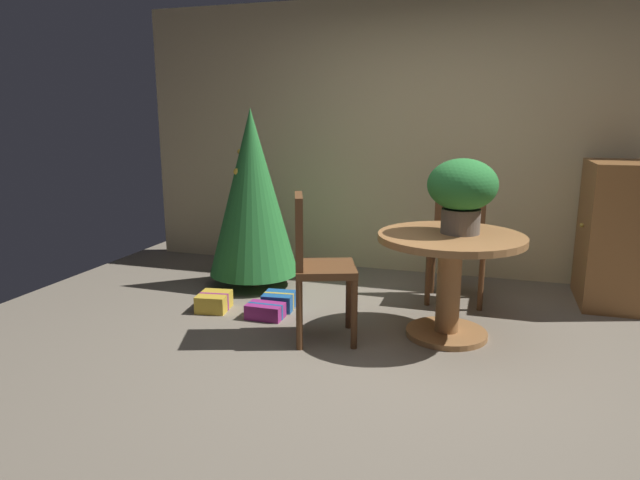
{
  "coord_description": "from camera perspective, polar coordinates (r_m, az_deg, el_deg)",
  "views": [
    {
      "loc": [
        0.51,
        -3.21,
        1.51
      ],
      "look_at": [
        -0.6,
        0.35,
        0.68
      ],
      "focal_mm": 31.13,
      "sensor_mm": 36.0,
      "label": 1
    }
  ],
  "objects": [
    {
      "name": "wooden_chair_left",
      "position": [
        3.74,
        -0.61,
        -1.99
      ],
      "size": [
        0.52,
        0.53,
        1.01
      ],
      "color": "brown",
      "rests_on": "ground_plane"
    },
    {
      "name": "holiday_tree",
      "position": [
        4.95,
        -6.98,
        4.84
      ],
      "size": [
        0.8,
        0.8,
        1.58
      ],
      "color": "brown",
      "rests_on": "ground_plane"
    },
    {
      "name": "gift_box_purple",
      "position": [
        4.29,
        -5.65,
        -7.28
      ],
      "size": [
        0.28,
        0.18,
        0.11
      ],
      "color": "#9E287A",
      "rests_on": "ground_plane"
    },
    {
      "name": "ground_plane",
      "position": [
        3.58,
        7.65,
        -12.47
      ],
      "size": [
        6.6,
        6.6,
        0.0
      ],
      "primitive_type": "plane",
      "color": "#756B5B"
    },
    {
      "name": "wooden_chair_far",
      "position": [
        4.74,
        14.0,
        -0.05
      ],
      "size": [
        0.46,
        0.38,
        0.88
      ],
      "color": "brown",
      "rests_on": "ground_plane"
    },
    {
      "name": "gift_box_blue",
      "position": [
        4.47,
        -4.24,
        -6.28
      ],
      "size": [
        0.26,
        0.24,
        0.13
      ],
      "color": "#1E569E",
      "rests_on": "ground_plane"
    },
    {
      "name": "wooden_cabinet",
      "position": [
        5.07,
        28.2,
        0.54
      ],
      "size": [
        0.53,
        0.73,
        1.16
      ],
      "color": "brown",
      "rests_on": "ground_plane"
    },
    {
      "name": "flower_vase",
      "position": [
        3.86,
        14.41,
        5.07
      ],
      "size": [
        0.47,
        0.47,
        0.51
      ],
      "color": "#665B51",
      "rests_on": "round_dining_table"
    },
    {
      "name": "round_dining_table",
      "position": [
        3.9,
        13.2,
        -2.52
      ],
      "size": [
        0.99,
        0.99,
        0.73
      ],
      "color": "#9E6B3D",
      "rests_on": "ground_plane"
    },
    {
      "name": "gift_box_gold",
      "position": [
        4.52,
        -10.85,
        -6.24
      ],
      "size": [
        0.27,
        0.29,
        0.14
      ],
      "color": "gold",
      "rests_on": "ground_plane"
    },
    {
      "name": "back_wall_panel",
      "position": [
        5.44,
        12.09,
        10.1
      ],
      "size": [
        6.0,
        0.1,
        2.6
      ],
      "primitive_type": "cube",
      "color": "beige",
      "rests_on": "ground_plane"
    }
  ]
}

